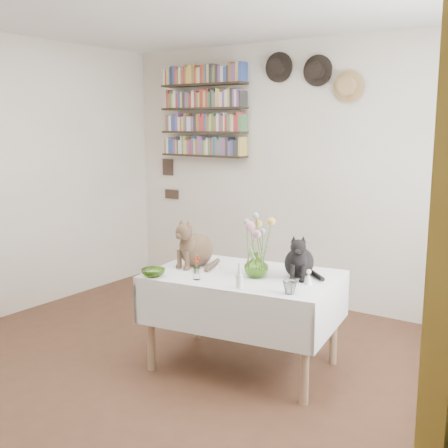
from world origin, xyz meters
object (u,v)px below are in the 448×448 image
Objects in this scene: black_cat at (299,255)px; flower_vase at (256,265)px; dining_table at (244,297)px; bookshelf_unit at (203,112)px; tabby_cat at (197,241)px.

flower_vase is at bearing -166.25° from black_cat.
dining_table is 1.40× the size of bookshelf_unit.
black_cat is 2.49m from bookshelf_unit.
tabby_cat reaches higher than flower_vase.
dining_table is 0.50m from black_cat.
dining_table is at bearing 166.85° from flower_vase.
tabby_cat is 0.54m from flower_vase.
flower_vase is at bearing -44.27° from bookshelf_unit.
dining_table is at bearing -179.97° from black_cat.
flower_vase is (0.12, -0.03, 0.26)m from dining_table.
bookshelf_unit is (-1.47, 1.52, 1.32)m from dining_table.
flower_vase is (0.53, -0.03, -0.10)m from tabby_cat.
tabby_cat is 2.09m from bookshelf_unit.
bookshelf_unit is at bearing 134.04° from dining_table.
black_cat is at bearing 35.98° from flower_vase.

